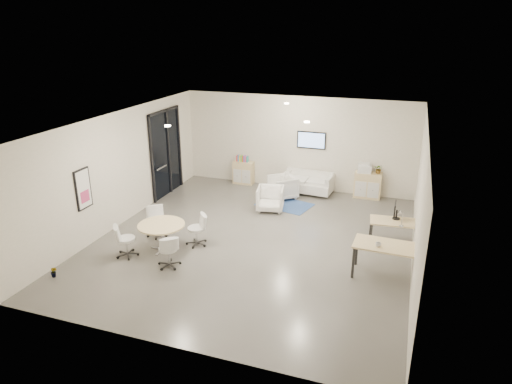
{
  "coord_description": "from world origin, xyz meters",
  "views": [
    {
      "loc": [
        3.61,
        -10.34,
        5.43
      ],
      "look_at": [
        -0.08,
        0.4,
        1.24
      ],
      "focal_mm": 32.0,
      "sensor_mm": 36.0,
      "label": 1
    }
  ],
  "objects_px": {
    "armchair_left": "(283,186)",
    "armchair_right": "(270,198)",
    "desk_rear": "(395,223)",
    "round_table": "(161,227)",
    "desk_front": "(388,248)",
    "loveseat": "(308,183)",
    "sideboard_left": "(243,173)",
    "sideboard_right": "(368,185)"
  },
  "relations": [
    {
      "from": "desk_rear",
      "to": "round_table",
      "type": "bearing_deg",
      "value": -163.66
    },
    {
      "from": "sideboard_left",
      "to": "armchair_left",
      "type": "bearing_deg",
      "value": -28.82
    },
    {
      "from": "desk_front",
      "to": "round_table",
      "type": "xyz_separation_m",
      "value": [
        -5.46,
        -0.52,
        -0.07
      ]
    },
    {
      "from": "loveseat",
      "to": "armchair_left",
      "type": "height_order",
      "value": "armchair_left"
    },
    {
      "from": "sideboard_left",
      "to": "loveseat",
      "type": "distance_m",
      "value": 2.43
    },
    {
      "from": "armchair_left",
      "to": "armchair_right",
      "type": "relative_size",
      "value": 1.01
    },
    {
      "from": "armchair_left",
      "to": "armchair_right",
      "type": "bearing_deg",
      "value": -44.48
    },
    {
      "from": "sideboard_left",
      "to": "loveseat",
      "type": "height_order",
      "value": "sideboard_left"
    },
    {
      "from": "loveseat",
      "to": "desk_rear",
      "type": "relative_size",
      "value": 1.28
    },
    {
      "from": "sideboard_right",
      "to": "armchair_right",
      "type": "distance_m",
      "value": 3.42
    },
    {
      "from": "armchair_left",
      "to": "desk_rear",
      "type": "xyz_separation_m",
      "value": [
        3.68,
        -2.35,
        0.18
      ]
    },
    {
      "from": "desk_front",
      "to": "sideboard_left",
      "type": "bearing_deg",
      "value": 138.93
    },
    {
      "from": "armchair_left",
      "to": "round_table",
      "type": "bearing_deg",
      "value": -63.41
    },
    {
      "from": "sideboard_right",
      "to": "desk_front",
      "type": "height_order",
      "value": "sideboard_right"
    },
    {
      "from": "desk_front",
      "to": "armchair_right",
      "type": "bearing_deg",
      "value": 143.72
    },
    {
      "from": "loveseat",
      "to": "sideboard_left",
      "type": "bearing_deg",
      "value": 179.89
    },
    {
      "from": "armchair_right",
      "to": "sideboard_left",
      "type": "bearing_deg",
      "value": 117.0
    },
    {
      "from": "sideboard_left",
      "to": "round_table",
      "type": "relative_size",
      "value": 0.69
    },
    {
      "from": "sideboard_right",
      "to": "round_table",
      "type": "bearing_deg",
      "value": -129.31
    },
    {
      "from": "sideboard_right",
      "to": "desk_rear",
      "type": "distance_m",
      "value": 3.44
    },
    {
      "from": "sideboard_left",
      "to": "desk_rear",
      "type": "xyz_separation_m",
      "value": [
        5.41,
        -3.3,
        0.19
      ]
    },
    {
      "from": "sideboard_left",
      "to": "desk_rear",
      "type": "bearing_deg",
      "value": -31.36
    },
    {
      "from": "loveseat",
      "to": "armchair_left",
      "type": "bearing_deg",
      "value": -127.67
    },
    {
      "from": "sideboard_right",
      "to": "armchair_left",
      "type": "bearing_deg",
      "value": -160.62
    },
    {
      "from": "armchair_left",
      "to": "desk_front",
      "type": "height_order",
      "value": "armchair_left"
    },
    {
      "from": "armchair_left",
      "to": "desk_front",
      "type": "distance_m",
      "value": 5.43
    },
    {
      "from": "loveseat",
      "to": "armchair_right",
      "type": "bearing_deg",
      "value": -106.82
    },
    {
      "from": "sideboard_left",
      "to": "sideboard_right",
      "type": "height_order",
      "value": "sideboard_right"
    },
    {
      "from": "sideboard_left",
      "to": "sideboard_right",
      "type": "xyz_separation_m",
      "value": [
        4.38,
        -0.02,
        0.03
      ]
    },
    {
      "from": "sideboard_right",
      "to": "desk_front",
      "type": "distance_m",
      "value": 5.09
    },
    {
      "from": "sideboard_left",
      "to": "armchair_right",
      "type": "height_order",
      "value": "armchair_right"
    },
    {
      "from": "loveseat",
      "to": "armchair_left",
      "type": "relative_size",
      "value": 2.06
    },
    {
      "from": "armchair_left",
      "to": "armchair_right",
      "type": "xyz_separation_m",
      "value": [
        -0.07,
        -1.15,
        -0.0
      ]
    },
    {
      "from": "armchair_right",
      "to": "desk_front",
      "type": "distance_m",
      "value": 4.68
    },
    {
      "from": "sideboard_left",
      "to": "desk_rear",
      "type": "height_order",
      "value": "sideboard_left"
    },
    {
      "from": "armchair_right",
      "to": "desk_rear",
      "type": "height_order",
      "value": "armchair_right"
    },
    {
      "from": "armchair_left",
      "to": "round_table",
      "type": "xyz_separation_m",
      "value": [
        -1.87,
        -4.58,
        0.22
      ]
    },
    {
      "from": "sideboard_right",
      "to": "round_table",
      "type": "distance_m",
      "value": 7.13
    },
    {
      "from": "desk_front",
      "to": "round_table",
      "type": "relative_size",
      "value": 1.3
    },
    {
      "from": "armchair_left",
      "to": "round_table",
      "type": "relative_size",
      "value": 0.7
    },
    {
      "from": "desk_rear",
      "to": "desk_front",
      "type": "distance_m",
      "value": 1.72
    },
    {
      "from": "loveseat",
      "to": "sideboard_right",
      "type": "bearing_deg",
      "value": 9.89
    }
  ]
}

